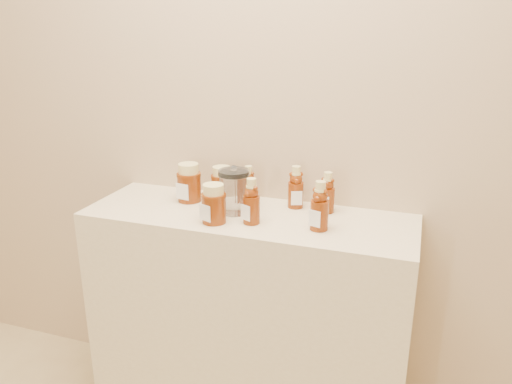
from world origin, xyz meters
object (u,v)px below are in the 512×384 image
(display_table, at_px, (248,322))
(bear_bottle_front_left, at_px, (251,198))
(honey_jar_left, at_px, (189,182))
(glass_canister, at_px, (234,190))
(bear_bottle_back_left, at_px, (249,182))

(display_table, relative_size, bear_bottle_front_left, 6.57)
(honey_jar_left, relative_size, glass_canister, 0.86)
(bear_bottle_front_left, xyz_separation_m, glass_canister, (-0.09, 0.08, -0.00))
(bear_bottle_front_left, distance_m, glass_canister, 0.12)
(honey_jar_left, height_order, glass_canister, glass_canister)
(display_table, height_order, bear_bottle_back_left, bear_bottle_back_left)
(bear_bottle_back_left, distance_m, bear_bottle_front_left, 0.22)
(bear_bottle_back_left, height_order, bear_bottle_front_left, bear_bottle_front_left)
(honey_jar_left, bearing_deg, display_table, -4.43)
(display_table, xyz_separation_m, glass_canister, (-0.05, 0.01, 0.54))
(display_table, height_order, honey_jar_left, honey_jar_left)
(bear_bottle_back_left, bearing_deg, bear_bottle_front_left, -59.21)
(honey_jar_left, bearing_deg, glass_canister, -5.91)
(display_table, height_order, glass_canister, glass_canister)
(display_table, xyz_separation_m, bear_bottle_front_left, (0.04, -0.07, 0.54))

